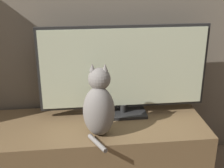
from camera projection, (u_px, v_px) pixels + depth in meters
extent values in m
cube|color=brown|center=(99.00, 151.00, 2.15)|extent=(1.42, 0.55, 0.44)
cube|color=black|center=(123.00, 113.00, 2.19)|extent=(0.31, 0.19, 0.02)
cylinder|color=black|center=(123.00, 108.00, 2.18)|extent=(0.04, 0.04, 0.06)
cube|color=black|center=(124.00, 68.00, 2.08)|extent=(1.13, 0.02, 0.57)
cube|color=beige|center=(124.00, 68.00, 2.07)|extent=(1.10, 0.01, 0.53)
ellipsoid|color=gray|center=(99.00, 111.00, 1.88)|extent=(0.22, 0.20, 0.32)
ellipsoid|color=black|center=(100.00, 109.00, 1.95)|extent=(0.11, 0.07, 0.18)
sphere|color=gray|center=(99.00, 79.00, 1.84)|extent=(0.16, 0.16, 0.14)
cone|color=gray|center=(92.00, 67.00, 1.82)|extent=(0.04, 0.04, 0.04)
cone|color=gray|center=(105.00, 67.00, 1.82)|extent=(0.04, 0.04, 0.04)
cylinder|color=gray|center=(97.00, 143.00, 1.82)|extent=(0.11, 0.18, 0.03)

